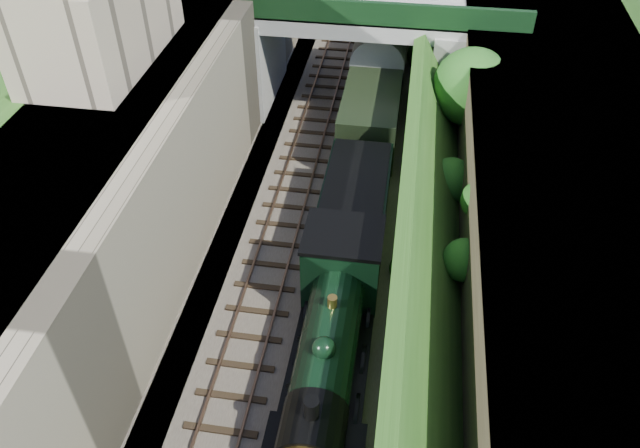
% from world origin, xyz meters
% --- Properties ---
extents(trackbed, '(10.00, 90.00, 0.20)m').
position_xyz_m(trackbed, '(0.00, 20.00, 0.10)').
color(trackbed, '#473F38').
rests_on(trackbed, ground).
extents(retaining_wall, '(1.00, 90.00, 7.00)m').
position_xyz_m(retaining_wall, '(-5.50, 20.00, 3.50)').
color(retaining_wall, '#756B56').
rests_on(retaining_wall, ground).
extents(street_plateau_left, '(6.00, 90.00, 7.00)m').
position_xyz_m(street_plateau_left, '(-9.00, 20.00, 3.50)').
color(street_plateau_left, '#262628').
rests_on(street_plateau_left, ground).
extents(street_plateau_right, '(8.00, 90.00, 6.25)m').
position_xyz_m(street_plateau_right, '(9.50, 20.00, 3.12)').
color(street_plateau_right, '#262628').
rests_on(street_plateau_right, ground).
extents(embankment_slope, '(4.36, 90.00, 6.36)m').
position_xyz_m(embankment_slope, '(4.92, 19.84, 2.64)').
color(embankment_slope, '#1E4714').
rests_on(embankment_slope, ground).
extents(track_left, '(2.50, 90.00, 0.20)m').
position_xyz_m(track_left, '(-2.00, 20.00, 0.25)').
color(track_left, black).
rests_on(track_left, trackbed).
extents(track_right, '(2.50, 90.00, 0.20)m').
position_xyz_m(track_right, '(1.20, 20.00, 0.25)').
color(track_right, black).
rests_on(track_right, trackbed).
extents(road_bridge, '(16.00, 6.40, 7.25)m').
position_xyz_m(road_bridge, '(0.94, 24.00, 4.08)').
color(road_bridge, gray).
rests_on(road_bridge, ground).
extents(building_near, '(4.00, 8.00, 4.00)m').
position_xyz_m(building_near, '(-9.50, 14.00, 9.00)').
color(building_near, gray).
rests_on(building_near, street_plateau_left).
extents(tree, '(3.60, 3.80, 6.60)m').
position_xyz_m(tree, '(5.91, 18.21, 4.65)').
color(tree, black).
rests_on(tree, ground).
extents(locomotive, '(3.10, 10.22, 3.83)m').
position_xyz_m(locomotive, '(1.20, 5.05, 1.89)').
color(locomotive, black).
rests_on(locomotive, trackbed).
extents(tender, '(2.70, 6.00, 3.05)m').
position_xyz_m(tender, '(1.20, 12.42, 1.62)').
color(tender, black).
rests_on(tender, trackbed).
extents(coach_front, '(2.90, 18.00, 3.70)m').
position_xyz_m(coach_front, '(1.20, 25.02, 2.05)').
color(coach_front, black).
rests_on(coach_front, trackbed).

